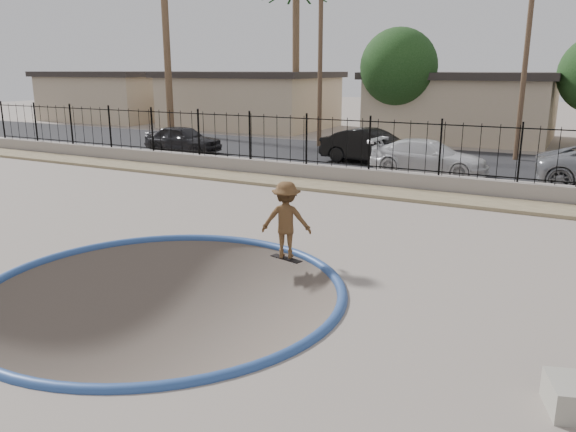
# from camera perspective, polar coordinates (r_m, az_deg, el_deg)

# --- Properties ---
(ground) EXTENTS (120.00, 120.00, 2.20)m
(ground) POSITION_cam_1_polar(r_m,az_deg,el_deg) (22.35, 9.53, 1.08)
(ground) COLOR gray
(ground) RESTS_ON ground
(bowl_pit) EXTENTS (6.84, 6.84, 1.80)m
(bowl_pit) POSITION_cam_1_polar(r_m,az_deg,el_deg) (11.01, -12.68, -7.45)
(bowl_pit) COLOR #50473D
(bowl_pit) RESTS_ON ground
(coping_ring) EXTENTS (7.04, 7.04, 0.20)m
(coping_ring) POSITION_cam_1_polar(r_m,az_deg,el_deg) (11.01, -12.68, -7.45)
(coping_ring) COLOR navy
(coping_ring) RESTS_ON ground
(rock_strip) EXTENTS (42.00, 1.60, 0.11)m
(rock_strip) POSITION_cam_1_polar(r_m,az_deg,el_deg) (19.52, 7.03, 2.68)
(rock_strip) COLOR tan
(rock_strip) RESTS_ON ground
(retaining_wall) EXTENTS (42.00, 0.45, 0.60)m
(retaining_wall) POSITION_cam_1_polar(r_m,az_deg,el_deg) (20.48, 8.17, 3.91)
(retaining_wall) COLOR gray
(retaining_wall) RESTS_ON ground
(fence) EXTENTS (40.00, 0.04, 1.80)m
(fence) POSITION_cam_1_polar(r_m,az_deg,el_deg) (20.30, 8.29, 7.24)
(fence) COLOR black
(fence) RESTS_ON retaining_wall
(street) EXTENTS (90.00, 8.00, 0.04)m
(street) POSITION_cam_1_polar(r_m,az_deg,el_deg) (26.84, 13.08, 5.61)
(street) COLOR black
(street) RESTS_ON ground
(house_west_far) EXTENTS (10.60, 8.60, 3.90)m
(house_west_far) POSITION_cam_1_polar(r_m,az_deg,el_deg) (49.50, -17.07, 11.63)
(house_west_far) COLOR tan
(house_west_far) RESTS_ON ground
(house_west) EXTENTS (11.60, 8.60, 3.90)m
(house_west) POSITION_cam_1_polar(r_m,az_deg,el_deg) (41.41, -3.89, 11.75)
(house_west) COLOR tan
(house_west) RESTS_ON ground
(house_center) EXTENTS (10.60, 8.60, 3.90)m
(house_center) POSITION_cam_1_polar(r_m,az_deg,el_deg) (35.86, 17.33, 10.68)
(house_center) COLOR tan
(house_center) RESTS_ON ground
(palm_left) EXTENTS (2.30, 2.30, 11.30)m
(palm_left) POSITION_cam_1_polar(r_m,az_deg,el_deg) (37.44, -12.44, 20.32)
(palm_left) COLOR brown
(palm_left) RESTS_ON ground
(palm_mid) EXTENTS (2.30, 2.30, 9.30)m
(palm_mid) POSITION_cam_1_polar(r_m,az_deg,el_deg) (36.81, 0.81, 18.76)
(palm_mid) COLOR brown
(palm_mid) RESTS_ON ground
(utility_pole_left) EXTENTS (1.70, 0.24, 9.00)m
(utility_pole_left) POSITION_cam_1_polar(r_m,az_deg,el_deg) (30.47, 3.29, 15.84)
(utility_pole_left) COLOR #473323
(utility_pole_left) RESTS_ON ground
(utility_pole_mid) EXTENTS (1.70, 0.24, 9.50)m
(utility_pole_mid) POSITION_cam_1_polar(r_m,az_deg,el_deg) (27.81, 23.09, 15.38)
(utility_pole_mid) COLOR #473323
(utility_pole_mid) RESTS_ON ground
(street_tree_left) EXTENTS (4.32, 4.32, 6.36)m
(street_tree_left) POSITION_cam_1_polar(r_m,az_deg,el_deg) (33.13, 11.17, 14.62)
(street_tree_left) COLOR #473323
(street_tree_left) RESTS_ON ground
(skater) EXTENTS (1.23, 0.96, 1.68)m
(skater) POSITION_cam_1_polar(r_m,az_deg,el_deg) (12.11, -0.18, -0.85)
(skater) COLOR brown
(skater) RESTS_ON ground
(skateboard) EXTENTS (0.81, 0.37, 0.07)m
(skateboard) POSITION_cam_1_polar(r_m,az_deg,el_deg) (12.34, -0.18, -4.35)
(skateboard) COLOR black
(skateboard) RESTS_ON ground
(car_a) EXTENTS (4.00, 1.72, 1.35)m
(car_a) POSITION_cam_1_polar(r_m,az_deg,el_deg) (28.64, -10.61, 7.69)
(car_a) COLOR black
(car_a) RESTS_ON street
(car_b) EXTENTS (4.63, 1.91, 1.49)m
(car_b) POSITION_cam_1_polar(r_m,az_deg,el_deg) (25.23, 8.52, 7.02)
(car_b) COLOR black
(car_b) RESTS_ON street
(car_c) EXTENTS (4.74, 2.13, 1.35)m
(car_c) POSITION_cam_1_polar(r_m,az_deg,el_deg) (22.96, 14.09, 5.81)
(car_c) COLOR silver
(car_c) RESTS_ON street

